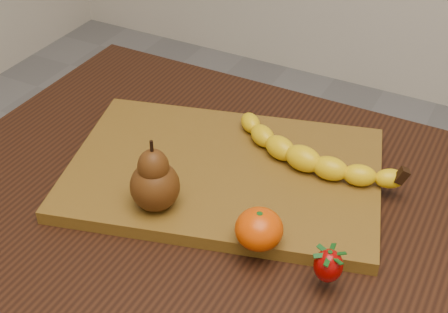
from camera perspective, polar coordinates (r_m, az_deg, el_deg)
The scene contains 6 objects.
table at distance 0.92m, azimuth 3.07°, elevation -10.75°, with size 1.00×0.70×0.76m.
cutting_board at distance 0.92m, azimuth -0.00°, elevation -1.51°, with size 0.45×0.30×0.02m, color brown.
banana at distance 0.90m, azimuth 7.26°, elevation -0.18°, with size 0.24×0.06×0.04m, color yellow, non-canonical shape.
pear at distance 0.82m, azimuth -6.42°, elevation -1.68°, with size 0.07×0.07×0.10m, color #4C280C, non-canonical shape.
mandarin at distance 0.77m, azimuth 3.22°, elevation -6.64°, with size 0.06×0.06×0.05m, color #D14102.
strawberry at distance 0.75m, azimuth 9.52°, elevation -9.72°, with size 0.03×0.03×0.04m, color #930504, non-canonical shape.
Camera 1 is at (0.25, -0.57, 1.33)m, focal length 50.00 mm.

